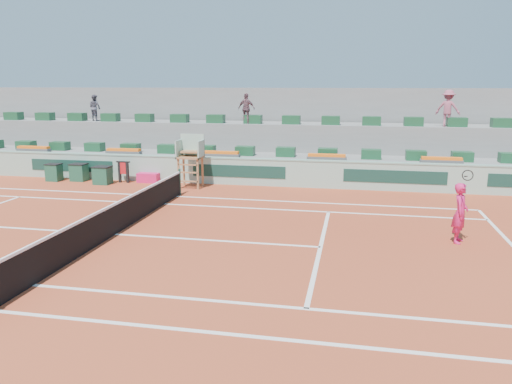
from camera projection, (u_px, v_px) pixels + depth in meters
ground at (115, 234)px, 15.61m from camera, size 90.00×90.00×0.00m
seating_tier_lower at (211, 163)px, 25.74m from camera, size 36.00×4.00×1.20m
seating_tier_upper at (219, 146)px, 27.12m from camera, size 36.00×2.40×2.60m
stadium_back_wall at (227, 127)px, 28.46m from camera, size 36.00×0.40×4.40m
player_bag at (148, 178)px, 23.80m from camera, size 1.02×0.45×0.45m
spectator_left at (95, 108)px, 27.69m from camera, size 0.85×0.77×1.44m
spectator_mid at (246, 109)px, 25.55m from camera, size 0.97×0.57×1.55m
spectator_right at (448, 108)px, 23.84m from camera, size 1.29×1.01×1.75m
court_lines at (115, 234)px, 15.61m from camera, size 23.89×11.09×0.01m
tennis_net at (114, 218)px, 15.50m from camera, size 0.10×11.97×1.10m
advertising_hoarding at (199, 170)px, 23.62m from camera, size 36.00×0.34×1.26m
umpire_chair at (191, 154)px, 22.47m from camera, size 1.10×0.90×2.40m
seat_row_lower at (206, 150)px, 24.70m from camera, size 32.90×0.60×0.44m
seat_row_upper at (216, 119)px, 26.22m from camera, size 32.90×0.60×0.44m
flower_planters at (171, 153)px, 24.24m from camera, size 26.80×0.36×0.28m
drink_cooler_a at (102, 175)px, 23.39m from camera, size 0.78×0.68×0.84m
drink_cooler_b at (79, 172)px, 24.18m from camera, size 0.75×0.65×0.84m
drink_cooler_c at (54, 172)px, 24.16m from camera, size 0.68×0.59×0.84m
towel_rack at (123, 170)px, 23.69m from camera, size 0.67×0.11×1.03m
tennis_player at (460, 213)px, 14.65m from camera, size 0.60×0.94×2.28m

